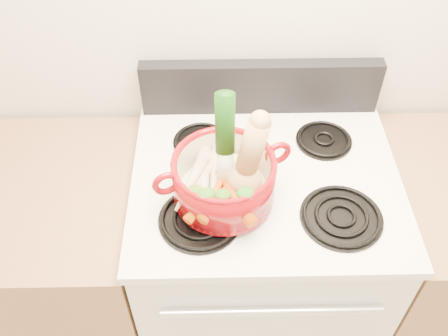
{
  "coord_description": "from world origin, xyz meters",
  "views": [
    {
      "loc": [
        -0.14,
        0.43,
        2.02
      ],
      "look_at": [
        -0.12,
        1.29,
        1.1
      ],
      "focal_mm": 40.0,
      "sensor_mm": 36.0,
      "label": 1
    }
  ],
  "objects_px": {
    "stove_body": "(258,266)",
    "leek": "(225,144)",
    "squash": "(245,158)",
    "dutch_oven": "(224,180)"
  },
  "relations": [
    {
      "from": "squash",
      "to": "leek",
      "type": "bearing_deg",
      "value": 177.43
    },
    {
      "from": "stove_body",
      "to": "leek",
      "type": "height_order",
      "value": "leek"
    },
    {
      "from": "stove_body",
      "to": "dutch_oven",
      "type": "distance_m",
      "value": 0.6
    },
    {
      "from": "leek",
      "to": "dutch_oven",
      "type": "bearing_deg",
      "value": -104.77
    },
    {
      "from": "squash",
      "to": "stove_body",
      "type": "bearing_deg",
      "value": 67.53
    },
    {
      "from": "stove_body",
      "to": "dutch_oven",
      "type": "bearing_deg",
      "value": -144.07
    },
    {
      "from": "squash",
      "to": "leek",
      "type": "height_order",
      "value": "leek"
    },
    {
      "from": "dutch_oven",
      "to": "leek",
      "type": "bearing_deg",
      "value": 56.07
    },
    {
      "from": "dutch_oven",
      "to": "squash",
      "type": "xyz_separation_m",
      "value": [
        0.05,
        -0.0,
        0.09
      ]
    },
    {
      "from": "dutch_oven",
      "to": "squash",
      "type": "distance_m",
      "value": 0.1
    }
  ]
}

